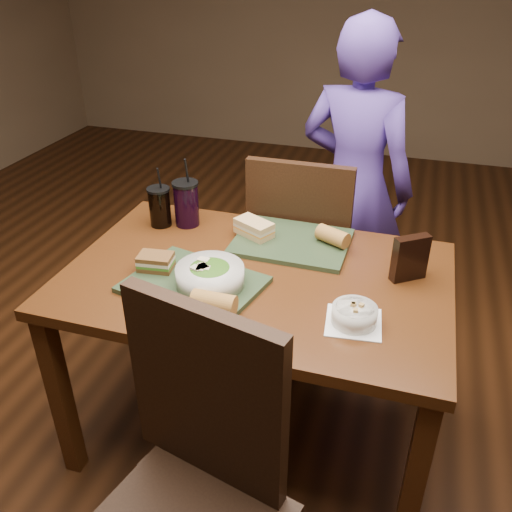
% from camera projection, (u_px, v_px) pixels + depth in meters
% --- Properties ---
extents(ground, '(6.00, 6.00, 0.00)m').
position_uv_depth(ground, '(256.00, 428.00, 2.23)').
color(ground, '#381C0B').
rests_on(ground, ground).
extents(dining_table, '(1.30, 0.85, 0.75)m').
position_uv_depth(dining_table, '(256.00, 296.00, 1.90)').
color(dining_table, '#48250E').
rests_on(dining_table, ground).
extents(chair_near, '(0.54, 0.54, 1.03)m').
position_uv_depth(chair_near, '(193.00, 482.00, 1.34)').
color(chair_near, black).
rests_on(chair_near, ground).
extents(chair_far, '(0.44, 0.44, 1.00)m').
position_uv_depth(chair_far, '(302.00, 250.00, 2.39)').
color(chair_far, black).
rests_on(chair_far, ground).
extents(diner, '(0.62, 0.49, 1.50)m').
position_uv_depth(diner, '(354.00, 186.00, 2.51)').
color(diner, '#4E3491').
rests_on(diner, ground).
extents(tray_near, '(0.48, 0.41, 0.02)m').
position_uv_depth(tray_near, '(194.00, 284.00, 1.78)').
color(tray_near, '#283922').
rests_on(tray_near, dining_table).
extents(tray_far, '(0.42, 0.33, 0.02)m').
position_uv_depth(tray_far, '(292.00, 242.00, 2.03)').
color(tray_far, '#283922').
rests_on(tray_far, dining_table).
extents(salad_bowl, '(0.22, 0.22, 0.07)m').
position_uv_depth(salad_bowl, '(210.00, 275.00, 1.74)').
color(salad_bowl, silver).
rests_on(salad_bowl, tray_near).
extents(soup_bowl, '(0.18, 0.18, 0.07)m').
position_uv_depth(soup_bowl, '(354.00, 315.00, 1.60)').
color(soup_bowl, white).
rests_on(soup_bowl, dining_table).
extents(sandwich_near, '(0.12, 0.09, 0.05)m').
position_uv_depth(sandwich_near, '(156.00, 262.00, 1.83)').
color(sandwich_near, '#593819').
rests_on(sandwich_near, tray_near).
extents(sandwich_far, '(0.17, 0.14, 0.06)m').
position_uv_depth(sandwich_far, '(254.00, 228.00, 2.04)').
color(sandwich_far, tan).
rests_on(sandwich_far, tray_far).
extents(baguette_near, '(0.13, 0.07, 0.07)m').
position_uv_depth(baguette_near, '(214.00, 303.00, 1.61)').
color(baguette_near, '#AD7533').
rests_on(baguette_near, tray_near).
extents(baguette_far, '(0.14, 0.11, 0.06)m').
position_uv_depth(baguette_far, '(333.00, 236.00, 1.98)').
color(baguette_far, '#AD7533').
rests_on(baguette_far, tray_far).
extents(cup_cola, '(0.09, 0.09, 0.24)m').
position_uv_depth(cup_cola, '(160.00, 206.00, 2.13)').
color(cup_cola, black).
rests_on(cup_cola, dining_table).
extents(cup_berry, '(0.10, 0.10, 0.28)m').
position_uv_depth(cup_berry, '(186.00, 203.00, 2.13)').
color(cup_berry, black).
rests_on(cup_berry, dining_table).
extents(chip_bag, '(0.12, 0.10, 0.16)m').
position_uv_depth(chip_bag, '(410.00, 258.00, 1.78)').
color(chip_bag, black).
rests_on(chip_bag, dining_table).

